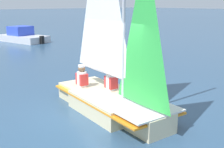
{
  "coord_description": "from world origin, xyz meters",
  "views": [
    {
      "loc": [
        4.71,
        5.73,
        2.98
      ],
      "look_at": [
        0.0,
        0.0,
        1.09
      ],
      "focal_mm": 45.0,
      "sensor_mm": 36.0,
      "label": 1
    }
  ],
  "objects_px": {
    "sailor_crew": "(82,82)",
    "sailboat_main": "(111,84)",
    "motorboat_distant": "(23,36)",
    "sailor_helm": "(111,86)"
  },
  "relations": [
    {
      "from": "sailor_crew",
      "to": "sailboat_main",
      "type": "bearing_deg",
      "value": 14.13
    },
    {
      "from": "sailboat_main",
      "to": "sailor_crew",
      "type": "bearing_deg",
      "value": -165.87
    },
    {
      "from": "sailor_crew",
      "to": "motorboat_distant",
      "type": "bearing_deg",
      "value": 168.44
    },
    {
      "from": "sailor_helm",
      "to": "motorboat_distant",
      "type": "bearing_deg",
      "value": 170.87
    },
    {
      "from": "sailor_helm",
      "to": "motorboat_distant",
      "type": "distance_m",
      "value": 15.89
    },
    {
      "from": "sailboat_main",
      "to": "sailor_helm",
      "type": "relative_size",
      "value": 5.06
    },
    {
      "from": "sailboat_main",
      "to": "sailor_crew",
      "type": "relative_size",
      "value": 5.05
    },
    {
      "from": "sailor_helm",
      "to": "sailor_crew",
      "type": "xyz_separation_m",
      "value": [
        0.47,
        -0.83,
        0.01
      ]
    },
    {
      "from": "motorboat_distant",
      "to": "sailor_helm",
      "type": "bearing_deg",
      "value": 152.0
    },
    {
      "from": "sailor_helm",
      "to": "sailor_crew",
      "type": "bearing_deg",
      "value": -146.33
    }
  ]
}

